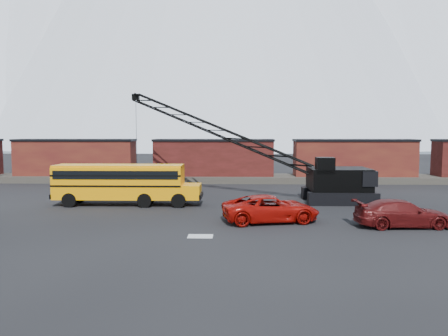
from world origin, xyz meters
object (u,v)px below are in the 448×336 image
(red_pickup, at_px, (271,208))
(crawler_crane, at_px, (221,132))
(school_bus, at_px, (124,182))
(maroon_suv, at_px, (402,213))

(red_pickup, height_order, crawler_crane, crawler_crane)
(red_pickup, xyz_separation_m, crawler_crane, (-3.59, 11.71, 4.84))
(school_bus, bearing_deg, crawler_crane, 37.09)
(school_bus, xyz_separation_m, red_pickup, (11.06, -6.06, -0.93))
(school_bus, distance_m, crawler_crane, 10.14)
(red_pickup, bearing_deg, school_bus, 49.80)
(red_pickup, distance_m, crawler_crane, 13.17)
(maroon_suv, height_order, crawler_crane, crawler_crane)
(crawler_crane, bearing_deg, red_pickup, -72.94)
(red_pickup, height_order, maroon_suv, red_pickup)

